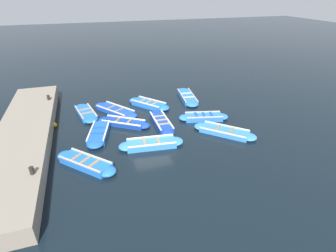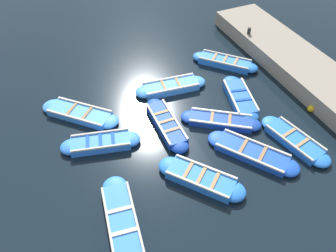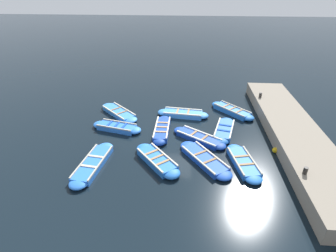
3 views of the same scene
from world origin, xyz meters
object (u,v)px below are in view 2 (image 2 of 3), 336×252
(boat_tucked, at_px, (201,178))
(boat_broadside, at_px, (225,62))
(boat_stern_in, at_px, (80,114))
(bollard_mid_north, at_px, (249,31))
(boat_outer_left, at_px, (295,140))
(boat_near_quay, at_px, (240,98))
(boat_alongside, at_px, (171,87))
(boat_far_corner, at_px, (166,124))
(boat_end_of_row, at_px, (252,153))
(boat_inner_gap, at_px, (122,223))
(boat_mid_row, at_px, (220,121))
(buoy_orange_near, at_px, (311,109))
(boat_drifting, at_px, (101,143))

(boat_tucked, bearing_deg, boat_broadside, 52.73)
(boat_stern_in, bearing_deg, bollard_mid_north, 10.64)
(boat_outer_left, relative_size, bollard_mid_north, 10.11)
(boat_near_quay, height_order, boat_alongside, boat_near_quay)
(boat_far_corner, xyz_separation_m, boat_near_quay, (3.97, 0.21, -0.00))
(boat_far_corner, bearing_deg, boat_end_of_row, -48.51)
(boat_end_of_row, bearing_deg, boat_inner_gap, -171.77)
(boat_stern_in, bearing_deg, boat_inner_gap, -89.26)
(boat_end_of_row, relative_size, boat_alongside, 1.00)
(boat_far_corner, xyz_separation_m, bollard_mid_north, (7.00, 4.22, 0.84))
(boat_mid_row, distance_m, boat_tucked, 3.37)
(boat_inner_gap, height_order, buoy_orange_near, boat_inner_gap)
(boat_end_of_row, relative_size, boat_stern_in, 1.08)
(boat_outer_left, relative_size, boat_drifting, 1.02)
(boat_stern_in, bearing_deg, boat_broadside, 5.83)
(boat_mid_row, height_order, bollard_mid_north, bollard_mid_north)
(boat_tucked, bearing_deg, boat_far_corner, 90.62)
(boat_stern_in, bearing_deg, buoy_orange_near, -22.11)
(boat_drifting, xyz_separation_m, buoy_orange_near, (9.57, -1.87, -0.01))
(boat_tucked, bearing_deg, bollard_mid_north, 46.89)
(boat_tucked, distance_m, boat_broadside, 7.96)
(boat_mid_row, relative_size, boat_stern_in, 1.00)
(boat_end_of_row, relative_size, boat_near_quay, 1.05)
(boat_drifting, height_order, bollard_mid_north, bollard_mid_north)
(boat_outer_left, relative_size, boat_stern_in, 1.03)
(boat_far_corner, height_order, boat_near_quay, boat_far_corner)
(buoy_orange_near, bearing_deg, bollard_mid_north, 86.21)
(boat_near_quay, bearing_deg, buoy_orange_near, -36.98)
(boat_drifting, xyz_separation_m, boat_tucked, (3.00, -3.31, 0.01))
(boat_outer_left, xyz_separation_m, bollard_mid_north, (2.39, 7.28, 0.87))
(boat_inner_gap, bearing_deg, boat_alongside, 53.26)
(boat_end_of_row, xyz_separation_m, boat_tucked, (-2.54, -0.31, 0.03))
(boat_drifting, relative_size, boat_end_of_row, 0.93)
(boat_end_of_row, bearing_deg, boat_mid_row, 96.47)
(boat_inner_gap, bearing_deg, boat_broadside, 40.17)
(boat_far_corner, relative_size, boat_broadside, 1.12)
(bollard_mid_north, bearing_deg, boat_far_corner, -148.95)
(boat_far_corner, relative_size, boat_inner_gap, 0.89)
(boat_inner_gap, xyz_separation_m, boat_near_quay, (7.25, 3.97, 0.03))
(boat_drifting, xyz_separation_m, boat_near_quay, (6.94, 0.12, 0.01))
(boat_tucked, bearing_deg, boat_stern_in, 121.71)
(boat_broadside, height_order, boat_alongside, boat_broadside)
(boat_drifting, bearing_deg, bollard_mid_north, 22.49)
(boat_far_corner, height_order, boat_alongside, boat_far_corner)
(boat_near_quay, relative_size, boat_broadside, 1.11)
(boat_outer_left, distance_m, boat_drifting, 8.21)
(boat_stern_in, bearing_deg, boat_drifting, -79.77)
(boat_end_of_row, bearing_deg, boat_outer_left, -4.35)
(boat_far_corner, height_order, buoy_orange_near, boat_far_corner)
(boat_mid_row, height_order, boat_near_quay, boat_near_quay)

